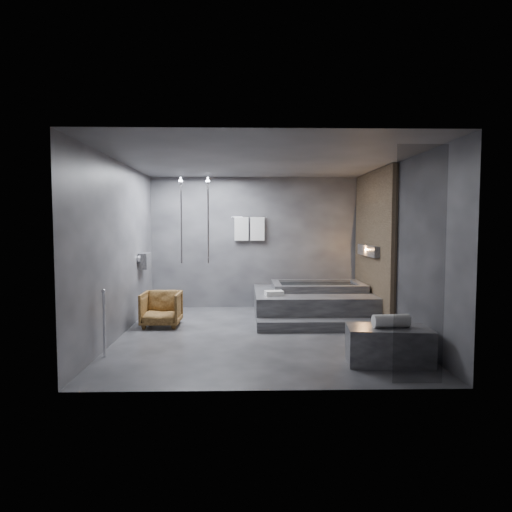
{
  "coord_description": "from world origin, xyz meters",
  "views": [
    {
      "loc": [
        -0.25,
        -7.32,
        1.8
      ],
      "look_at": [
        -0.06,
        0.3,
        1.27
      ],
      "focal_mm": 32.0,
      "sensor_mm": 36.0,
      "label": 1
    }
  ],
  "objects": [
    {
      "name": "deck_towel",
      "position": [
        0.28,
        0.91,
        0.54
      ],
      "size": [
        0.36,
        0.29,
        0.09
      ],
      "primitive_type": "cube",
      "rotation": [
        0.0,
        0.0,
        0.17
      ],
      "color": "silver",
      "rests_on": "tub_deck"
    },
    {
      "name": "tub_deck",
      "position": [
        1.05,
        1.45,
        0.25
      ],
      "size": [
        2.2,
        2.0,
        0.5
      ],
      "primitive_type": "cube",
      "color": "#303033",
      "rests_on": "ground"
    },
    {
      "name": "room",
      "position": [
        0.4,
        0.24,
        1.73
      ],
      "size": [
        5.0,
        5.04,
        2.82
      ],
      "color": "#2C2C2E",
      "rests_on": "ground"
    },
    {
      "name": "rolled_towel",
      "position": [
        1.63,
        -1.58,
        0.56
      ],
      "size": [
        0.48,
        0.21,
        0.17
      ],
      "primitive_type": "cylinder",
      "rotation": [
        0.0,
        1.57,
        0.09
      ],
      "color": "white",
      "rests_on": "concrete_bench"
    },
    {
      "name": "concrete_bench",
      "position": [
        1.61,
        -1.58,
        0.24
      ],
      "size": [
        1.11,
        0.69,
        0.47
      ],
      "primitive_type": "cube",
      "rotation": [
        0.0,
        0.0,
        -0.11
      ],
      "color": "#333336",
      "rests_on": "ground"
    },
    {
      "name": "tub_step",
      "position": [
        1.05,
        0.27,
        0.09
      ],
      "size": [
        2.2,
        0.36,
        0.18
      ],
      "primitive_type": "cube",
      "color": "#303033",
      "rests_on": "ground"
    },
    {
      "name": "driftwood_chair",
      "position": [
        -1.72,
        0.67,
        0.31
      ],
      "size": [
        0.67,
        0.69,
        0.62
      ],
      "primitive_type": "imported",
      "rotation": [
        0.0,
        0.0,
        -0.02
      ],
      "color": "#422910",
      "rests_on": "ground"
    }
  ]
}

